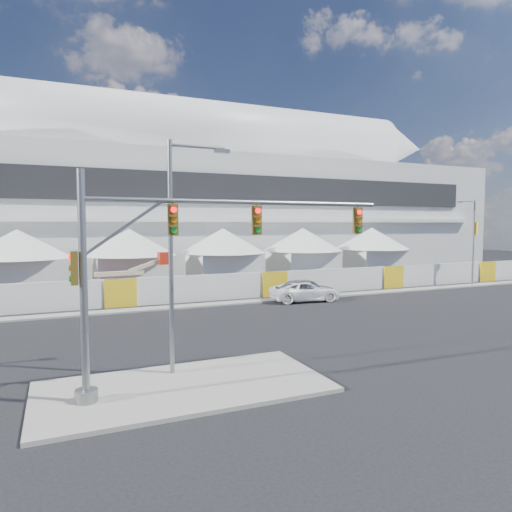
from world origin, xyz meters
name	(u,v)px	position (x,y,z in m)	size (l,w,h in m)	color
ground	(294,349)	(0.00, 0.00, 0.00)	(160.00, 160.00, 0.00)	black
median_island	(185,387)	(-6.00, -3.00, 0.07)	(10.00, 5.00, 0.15)	gray
far_curb	(425,289)	(20.00, 12.50, 0.06)	(80.00, 1.20, 0.12)	gray
stadium	(205,197)	(8.71, 41.50, 9.45)	(80.00, 24.80, 21.98)	silver
tent_row	(178,252)	(0.50, 24.00, 3.15)	(53.40, 8.40, 5.40)	silver
hoarding_fence	(274,284)	(6.00, 14.50, 1.00)	(70.00, 0.25, 2.00)	white
scaffold_tower	(442,223)	(46.00, 36.00, 6.00)	(4.40, 4.40, 12.00)	#595B60
sedan_silver	(305,289)	(7.35, 11.85, 0.84)	(4.93, 1.98, 1.68)	#98999D
pickup_curb	(305,291)	(7.14, 11.41, 0.74)	(5.35, 2.46, 1.49)	white
lot_car_a	(330,277)	(14.07, 18.81, 0.69)	(4.18, 1.46, 1.38)	white
traffic_mast	(161,268)	(-6.81, -3.24, 4.33)	(11.44, 0.72, 7.37)	slate
streetlight_median	(177,241)	(-5.85, -1.52, 5.19)	(2.43, 0.24, 8.78)	gray
streetlight_curb	(472,236)	(25.59, 12.50, 4.71)	(2.40, 0.54, 8.11)	gray
boom_lift	(113,287)	(-6.09, 18.23, 0.95)	(6.97, 1.73, 3.53)	red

